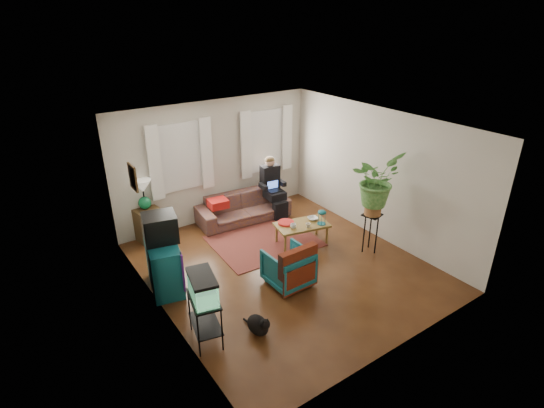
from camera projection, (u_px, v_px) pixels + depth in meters
floor at (285, 267)px, 7.67m from camera, size 4.50×5.00×0.01m
ceiling at (287, 125)px, 6.58m from camera, size 4.50×5.00×0.01m
wall_back at (216, 161)px, 9.00m from camera, size 4.50×0.01×2.60m
wall_front at (404, 270)px, 5.26m from camera, size 4.50×0.01×2.60m
wall_left at (157, 239)px, 5.97m from camera, size 0.01×5.00×2.60m
wall_right at (378, 174)px, 8.29m from camera, size 0.01×5.00×2.60m
window_left at (180, 157)px, 8.47m from camera, size 1.08×0.04×1.38m
window_right at (265, 141)px, 9.52m from camera, size 1.08×0.04×1.38m
curtains_left at (182, 158)px, 8.41m from camera, size 1.36×0.06×1.50m
curtains_right at (267, 142)px, 9.46m from camera, size 1.36×0.06×1.50m
picture_frame at (133, 177)px, 6.35m from camera, size 0.04×0.32×0.40m
area_rug at (264, 241)px, 8.51m from camera, size 2.08×1.70×0.01m
sofa at (243, 203)px, 9.23m from camera, size 2.08×0.98×0.79m
seated_person at (272, 188)px, 9.47m from camera, size 0.56×0.66×1.20m
side_table at (148, 224)px, 8.47m from camera, size 0.53×0.53×0.67m
table_lamp at (144, 195)px, 8.21m from camera, size 0.40×0.40×0.62m
dresser at (164, 265)px, 6.95m from camera, size 0.66×1.02×0.85m
crt_tv at (160, 228)px, 6.76m from camera, size 0.61×0.57×0.45m
aquarium_stand at (205, 319)px, 5.84m from camera, size 0.48×0.70×0.71m
aquarium at (203, 287)px, 5.61m from camera, size 0.44×0.64×0.37m
black_cat at (258, 323)px, 6.03m from camera, size 0.30×0.43×0.34m
armchair at (288, 265)px, 7.07m from camera, size 0.70×0.66×0.71m
serape_throw at (299, 265)px, 6.80m from camera, size 0.72×0.18×0.58m
coffee_table at (302, 233)px, 8.37m from camera, size 1.12×0.77×0.43m
cup_a at (293, 226)px, 8.10m from camera, size 0.14×0.14×0.09m
cup_b at (308, 225)px, 8.13m from camera, size 0.11×0.11×0.09m
bowl at (313, 218)px, 8.44m from camera, size 0.24×0.24×0.05m
snack_tray at (286, 223)px, 8.29m from camera, size 0.38×0.38×0.04m
birdcage at (322, 217)px, 8.22m from camera, size 0.20×0.20×0.30m
plant_stand at (370, 233)px, 8.02m from camera, size 0.40×0.40×0.78m
potted_plant at (375, 187)px, 7.63m from camera, size 1.05×0.96×0.99m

